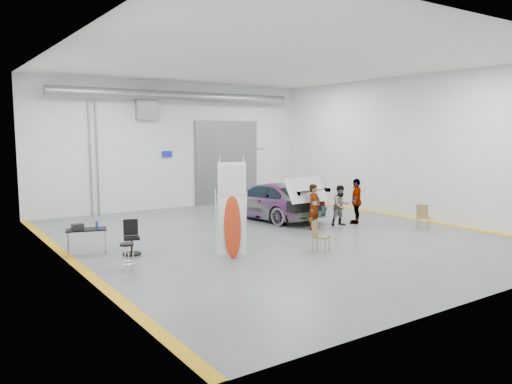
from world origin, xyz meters
TOP-DOWN VIEW (x-y plane):
  - ground at (0.00, 0.00)m, footprint 16.00×16.00m
  - room_shell at (0.24, 2.22)m, footprint 14.02×16.18m
  - sedan_car at (1.88, 2.94)m, footprint 2.88×5.47m
  - person_a at (1.88, 0.04)m, footprint 0.71×0.56m
  - person_b at (3.25, 0.04)m, footprint 0.85×0.70m
  - person_c at (4.09, 0.04)m, footprint 1.10×0.97m
  - surfboard_display at (-2.81, -1.92)m, footprint 0.80×0.44m
  - folding_chair_near at (-0.29, -2.80)m, footprint 0.61×0.66m
  - folding_chair_far at (5.27, -2.26)m, footprint 0.60×0.67m
  - shop_stool at (-5.92, -1.54)m, footprint 0.39×0.39m
  - work_table at (-6.28, 1.14)m, footprint 1.28×0.89m
  - office_chair at (-5.18, 0.19)m, footprint 0.55×0.58m
  - trunk_lid at (1.88, 0.59)m, footprint 1.76×1.07m

SIDE VIEW (x-z plane):
  - ground at x=0.00m, z-range 0.00..0.00m
  - folding_chair_far at x=5.27m, z-range -0.17..0.74m
  - folding_chair_near at x=-0.29m, z-range -0.18..0.77m
  - shop_stool at x=-5.92m, z-range 0.00..0.76m
  - office_chair at x=-5.18m, z-range -0.06..0.97m
  - work_table at x=-6.28m, z-range 0.26..1.21m
  - sedan_car at x=1.88m, z-range 0.00..1.51m
  - person_b at x=3.25m, z-range 0.00..1.59m
  - person_a at x=1.88m, z-range 0.00..1.72m
  - person_c at x=4.09m, z-range 0.00..1.81m
  - surfboard_display at x=-2.81m, z-range -0.28..2.69m
  - trunk_lid at x=1.88m, z-range 1.51..1.55m
  - room_shell at x=0.24m, z-range 1.07..7.08m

